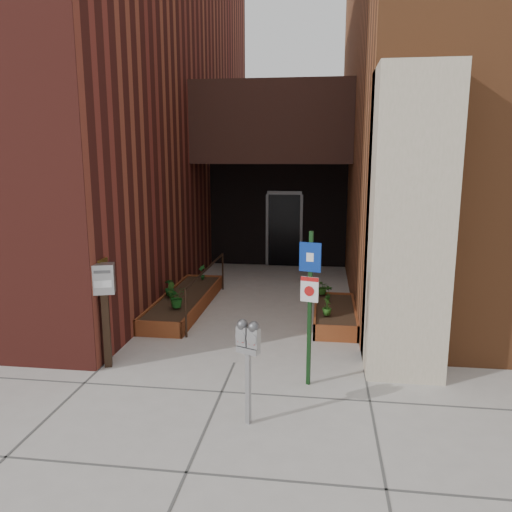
% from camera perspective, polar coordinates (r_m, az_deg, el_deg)
% --- Properties ---
extents(ground, '(80.00, 80.00, 0.00)m').
position_cam_1_polar(ground, '(8.01, -2.50, -12.09)').
color(ground, '#9E9991').
rests_on(ground, ground).
extents(architecture, '(20.00, 14.60, 10.00)m').
position_cam_1_polar(architecture, '(14.32, 1.70, 18.52)').
color(architecture, maroon).
rests_on(architecture, ground).
extents(planter_left, '(0.90, 3.60, 0.30)m').
position_cam_1_polar(planter_left, '(10.78, -8.12, -5.23)').
color(planter_left, maroon).
rests_on(planter_left, ground).
extents(planter_right, '(0.80, 2.20, 0.30)m').
position_cam_1_polar(planter_right, '(9.91, 8.99, -6.73)').
color(planter_right, maroon).
rests_on(planter_right, ground).
extents(handrail, '(0.04, 3.34, 0.90)m').
position_cam_1_polar(handrail, '(10.45, -5.64, -2.21)').
color(handrail, black).
rests_on(handrail, ground).
extents(parking_meter, '(0.30, 0.20, 1.31)m').
position_cam_1_polar(parking_meter, '(5.95, -0.91, -10.06)').
color(parking_meter, '#979799').
rests_on(parking_meter, ground).
extents(sign_post, '(0.29, 0.11, 2.20)m').
position_cam_1_polar(sign_post, '(6.88, 6.16, -4.17)').
color(sign_post, '#123213').
rests_on(sign_post, ground).
extents(payment_dropbox, '(0.38, 0.32, 1.62)m').
position_cam_1_polar(payment_dropbox, '(7.83, -16.95, -4.09)').
color(payment_dropbox, black).
rests_on(payment_dropbox, ground).
extents(shrub_left_a, '(0.52, 0.52, 0.41)m').
position_cam_1_polar(shrub_left_a, '(9.81, -9.04, -4.65)').
color(shrub_left_a, '#19591A').
rests_on(shrub_left_a, planter_left).
extents(shrub_left_b, '(0.25, 0.25, 0.32)m').
position_cam_1_polar(shrub_left_b, '(10.50, -9.68, -3.87)').
color(shrub_left_b, '#245016').
rests_on(shrub_left_b, planter_left).
extents(shrub_left_c, '(0.26, 0.26, 0.35)m').
position_cam_1_polar(shrub_left_c, '(10.68, -9.86, -3.54)').
color(shrub_left_c, '#17501A').
rests_on(shrub_left_c, planter_left).
extents(shrub_left_d, '(0.26, 0.26, 0.35)m').
position_cam_1_polar(shrub_left_d, '(11.95, -6.17, -1.84)').
color(shrub_left_d, '#19591F').
rests_on(shrub_left_d, planter_left).
extents(shrub_right_a, '(0.19, 0.19, 0.31)m').
position_cam_1_polar(shrub_right_a, '(9.34, 8.11, -5.77)').
color(shrub_right_a, '#275C1A').
rests_on(shrub_right_a, planter_right).
extents(shrub_right_b, '(0.20, 0.20, 0.32)m').
position_cam_1_polar(shrub_right_b, '(10.27, 8.26, -4.17)').
color(shrub_right_b, '#205819').
rests_on(shrub_right_b, planter_right).
extents(shrub_right_c, '(0.35, 0.35, 0.31)m').
position_cam_1_polar(shrub_right_c, '(10.68, 7.61, -3.56)').
color(shrub_right_c, '#225418').
rests_on(shrub_right_c, planter_right).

